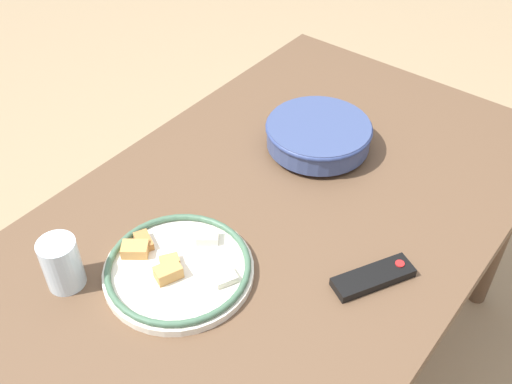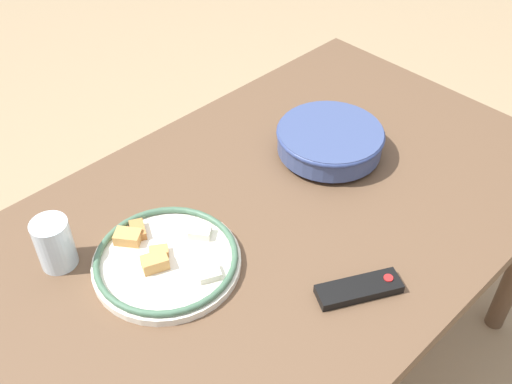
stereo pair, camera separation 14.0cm
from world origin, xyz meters
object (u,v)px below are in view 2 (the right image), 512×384
Objects in this scene: food_plate at (166,259)px; tv_remote at (359,289)px; noodle_bowl at (330,140)px; drinking_glass at (54,243)px.

tv_remote is at bearing 125.41° from food_plate.
noodle_bowl is 0.46m from tv_remote.
noodle_bowl is at bearing 167.45° from drinking_glass.
food_plate is at bearing -116.47° from tv_remote.
food_plate is 2.70× the size of drinking_glass.
drinking_glass is at bearing -12.55° from noodle_bowl.
tv_remote is (-0.24, 0.33, -0.01)m from food_plate.
noodle_bowl reaches higher than food_plate.
tv_remote is 0.64m from drinking_glass.
drinking_glass reaches higher than tv_remote.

